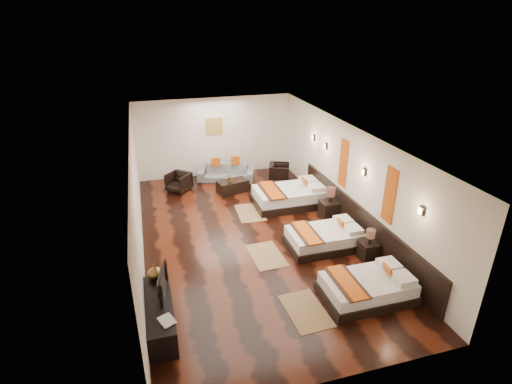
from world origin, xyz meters
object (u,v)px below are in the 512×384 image
object	(u,v)px
tv_console	(160,315)
sofa	(226,173)
bed_near	(368,287)
bed_mid	(325,238)
figurine	(155,271)
armchair_right	(279,173)
nightstand_b	(329,208)
nightstand_a	(369,249)
bed_far	(290,196)
armchair_left	(179,182)
table_plant	(230,178)
book	(161,324)
tv	(159,283)
coffee_table	(233,186)

from	to	relation	value
tv_console	sofa	bearing A→B (deg)	68.05
tv_console	sofa	world-z (taller)	sofa
bed_near	bed_mid	size ratio (longest dim) A/B	1.00
figurine	armchair_right	size ratio (longest dim) A/B	0.47
nightstand_b	sofa	distance (m)	4.30
nightstand_a	armchair_right	bearing A→B (deg)	94.88
bed_far	tv_console	size ratio (longest dim) A/B	1.21
bed_near	armchair_left	bearing A→B (deg)	115.64
nightstand_a	armchair_right	distance (m)	5.23
armchair_right	table_plant	xyz separation A→B (m)	(-1.89, -0.52, 0.22)
book	table_plant	size ratio (longest dim) A/B	1.16
nightstand_a	table_plant	size ratio (longest dim) A/B	2.87
bed_far	armchair_left	size ratio (longest dim) A/B	3.13
figurine	sofa	world-z (taller)	figurine
bed_near	tv	distance (m)	4.22
tv_console	sofa	size ratio (longest dim) A/B	0.92
armchair_right	coffee_table	bearing A→B (deg)	125.14
nightstand_a	coffee_table	size ratio (longest dim) A/B	0.80
nightstand_b	bed_far	bearing A→B (deg)	121.81
bed_far	tv_console	world-z (taller)	bed_far
book	table_plant	world-z (taller)	table_plant
nightstand_a	tv	xyz separation A→B (m)	(-4.90, -0.65, 0.51)
nightstand_b	table_plant	world-z (taller)	nightstand_b
bed_mid	nightstand_b	xyz separation A→B (m)	(0.75, 1.33, 0.10)
bed_near	bed_far	xyz separation A→B (m)	(0.00, 4.61, 0.04)
nightstand_b	sofa	xyz separation A→B (m)	(-2.23, 3.67, -0.06)
bed_near	nightstand_b	world-z (taller)	nightstand_b
tv_console	armchair_left	xyz separation A→B (m)	(1.02, 6.28, 0.04)
bed_far	nightstand_b	bearing A→B (deg)	-58.19
nightstand_a	armchair_left	distance (m)	6.63
sofa	table_plant	bearing A→B (deg)	-76.47
figurine	armchair_right	xyz separation A→B (m)	(4.50, 5.37, -0.39)
book	coffee_table	bearing A→B (deg)	66.58
bed_near	armchair_left	size ratio (longest dim) A/B	2.67
tv	table_plant	bearing A→B (deg)	-14.91
figurine	book	bearing A→B (deg)	-90.00
tv_console	tv	bearing A→B (deg)	79.79
bed_far	table_plant	size ratio (longest dim) A/B	7.79
book	coffee_table	world-z (taller)	book
bed_far	armchair_left	bearing A→B (deg)	147.78
bed_far	armchair_right	bearing A→B (deg)	80.79
bed_near	bed_far	size ratio (longest dim) A/B	0.85
bed_near	armchair_right	bearing A→B (deg)	87.29
nightstand_a	tv_console	size ratio (longest dim) A/B	0.44
armchair_right	coffee_table	size ratio (longest dim) A/B	0.71
tv	armchair_left	size ratio (longest dim) A/B	1.21
bed_near	armchair_left	distance (m)	7.33
bed_far	figurine	bearing A→B (deg)	-140.17
tv_console	figurine	size ratio (longest dim) A/B	5.44
coffee_table	sofa	bearing A→B (deg)	90.00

